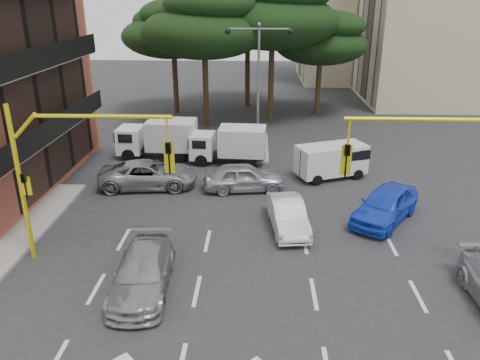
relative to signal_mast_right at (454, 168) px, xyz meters
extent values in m
plane|color=#28282B|center=(-6.80, -1.99, -3.88)|extent=(120.00, 120.00, 0.00)
cube|color=gray|center=(-6.80, 14.01, -3.81)|extent=(1.40, 6.00, 0.15)
cube|color=black|center=(-17.24, 6.01, 2.12)|extent=(0.12, 14.72, 11.20)
cube|color=black|center=(3.14, 30.01, 4.62)|extent=(0.12, 11.04, 16.20)
cube|color=#C2B491|center=(6.20, 42.01, 4.12)|extent=(16.00, 12.00, 16.00)
cube|color=black|center=(-1.86, 42.01, 3.62)|extent=(0.12, 11.04, 14.20)
cylinder|color=#382616|center=(-10.80, 20.01, -1.41)|extent=(0.44, 0.44, 4.95)
ellipsoid|color=black|center=(-10.80, 20.01, 3.05)|extent=(9.15, 9.15, 3.87)
ellipsoid|color=black|center=(-10.20, 19.61, 4.92)|extent=(6.86, 6.86, 2.86)
ellipsoid|color=black|center=(-11.30, 20.31, 4.37)|extent=(6.07, 6.07, 2.64)
cylinder|color=#382616|center=(-5.80, 22.01, -1.18)|extent=(0.44, 0.44, 5.40)
ellipsoid|color=black|center=(-5.80, 22.01, 3.68)|extent=(9.98, 9.98, 4.22)
ellipsoid|color=black|center=(-6.30, 22.31, 5.12)|extent=(6.62, 6.62, 2.88)
cylinder|color=#382616|center=(-13.80, 24.01, -1.63)|extent=(0.44, 0.44, 4.50)
ellipsoid|color=black|center=(-13.80, 24.01, 2.42)|extent=(8.32, 8.32, 3.52)
ellipsoid|color=black|center=(-13.20, 23.61, 4.12)|extent=(6.24, 6.24, 2.60)
ellipsoid|color=black|center=(-14.30, 24.31, 3.62)|extent=(5.52, 5.52, 2.40)
cylinder|color=#382616|center=(-1.80, 24.01, -1.86)|extent=(0.44, 0.44, 4.05)
ellipsoid|color=black|center=(-1.80, 24.01, 1.79)|extent=(7.49, 7.49, 3.17)
ellipsoid|color=black|center=(-1.20, 23.61, 3.32)|extent=(5.62, 5.62, 2.34)
ellipsoid|color=black|center=(-2.30, 24.31, 2.87)|extent=(4.97, 4.97, 2.16)
cylinder|color=#382616|center=(-7.80, 27.01, -1.41)|extent=(0.44, 0.44, 4.95)
ellipsoid|color=black|center=(-7.80, 27.01, 3.05)|extent=(9.15, 9.15, 3.87)
ellipsoid|color=black|center=(-7.20, 26.61, 4.92)|extent=(6.86, 6.86, 2.86)
ellipsoid|color=black|center=(-8.30, 27.31, 4.37)|extent=(6.07, 6.07, 2.64)
cylinder|color=yellow|center=(-1.50, 0.01, 1.72)|extent=(4.80, 0.14, 0.14)
cylinder|color=yellow|center=(-3.70, 0.01, 1.27)|extent=(0.08, 0.08, 0.90)
imported|color=black|center=(-3.70, 0.01, 0.22)|extent=(0.20, 0.24, 1.20)
cube|color=yellow|center=(-3.70, 0.09, 0.22)|extent=(0.36, 0.06, 1.10)
cylinder|color=yellow|center=(-15.40, 0.01, -0.88)|extent=(0.18, 0.18, 6.00)
cylinder|color=yellow|center=(-14.85, 0.01, 1.37)|extent=(0.95, 0.14, 0.95)
cylinder|color=yellow|center=(-12.10, 0.01, 1.72)|extent=(4.80, 0.14, 0.14)
cylinder|color=yellow|center=(-9.90, 0.01, 1.27)|extent=(0.08, 0.08, 0.90)
imported|color=black|center=(-9.90, 0.01, 0.22)|extent=(0.20, 0.24, 1.20)
cube|color=yellow|center=(-9.90, 0.09, 0.22)|extent=(0.36, 0.06, 1.10)
imported|color=black|center=(-15.18, -0.14, -0.88)|extent=(0.16, 0.20, 1.00)
cube|color=yellow|center=(-15.18, -0.04, -0.88)|extent=(0.35, 0.08, 0.70)
cylinder|color=slate|center=(-6.80, 14.01, 0.02)|extent=(0.16, 0.16, 7.50)
cylinder|color=slate|center=(-7.70, 14.01, 3.67)|extent=(1.80, 0.10, 0.10)
sphere|color=black|center=(-8.70, 14.01, 3.52)|extent=(0.36, 0.36, 0.36)
cylinder|color=slate|center=(-5.90, 14.01, 3.67)|extent=(1.80, 0.10, 0.10)
sphere|color=black|center=(-4.90, 14.01, 3.52)|extent=(0.36, 0.36, 0.36)
sphere|color=slate|center=(-6.80, 14.01, 3.92)|extent=(0.24, 0.24, 0.24)
imported|color=silver|center=(-5.45, 2.78, -3.24)|extent=(1.83, 4.03, 1.28)
imported|color=blue|center=(-1.07, 3.73, -3.12)|extent=(4.06, 4.69, 1.53)
imported|color=gray|center=(-10.65, -1.94, -3.22)|extent=(2.08, 4.64, 1.32)
imported|color=gray|center=(-12.49, 7.23, -3.18)|extent=(5.24, 2.78, 1.40)
imported|color=#A7AAAF|center=(-7.47, 7.01, -3.17)|extent=(4.37, 2.21, 1.43)
camera|label=1|loc=(-6.79, -15.41, 5.58)|focal=35.00mm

